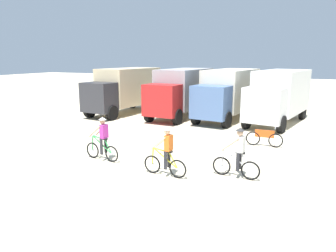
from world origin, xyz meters
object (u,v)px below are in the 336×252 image
at_px(box_truck_white_box, 279,94).
at_px(cyclist_cowboy_hat, 166,153).
at_px(cyclist_near_camera, 238,155).
at_px(box_truck_grey_hauler, 181,90).
at_px(box_truck_cream_rv, 228,92).
at_px(bicycle_spare, 264,138).
at_px(cyclist_orange_shirt, 103,140).
at_px(box_truck_tan_camper, 125,88).

xyz_separation_m(box_truck_white_box, cyclist_cowboy_hat, (-2.57, -11.62, -1.03)).
bearing_deg(cyclist_near_camera, box_truck_grey_hauler, 121.54).
bearing_deg(box_truck_white_box, cyclist_cowboy_hat, -102.47).
xyz_separation_m(box_truck_cream_rv, cyclist_cowboy_hat, (0.72, -11.59, -1.03)).
bearing_deg(box_truck_grey_hauler, bicycle_spare, -40.91).
bearing_deg(cyclist_cowboy_hat, cyclist_orange_shirt, 169.88).
xyz_separation_m(cyclist_orange_shirt, cyclist_cowboy_hat, (3.13, -0.56, 0.00)).
height_order(box_truck_grey_hauler, cyclist_orange_shirt, box_truck_grey_hauler).
distance_m(box_truck_tan_camper, box_truck_white_box, 11.01).
xyz_separation_m(box_truck_tan_camper, box_truck_cream_rv, (7.69, 0.79, 0.00)).
relative_size(box_truck_tan_camper, box_truck_grey_hauler, 1.01).
height_order(box_truck_tan_camper, box_truck_white_box, same).
bearing_deg(box_truck_cream_rv, box_truck_grey_hauler, -173.82).
bearing_deg(box_truck_cream_rv, cyclist_near_camera, -73.95).
bearing_deg(cyclist_cowboy_hat, box_truck_grey_hauler, 109.56).
relative_size(cyclist_cowboy_hat, bicycle_spare, 1.05).
xyz_separation_m(cyclist_cowboy_hat, bicycle_spare, (2.63, 5.50, -0.45)).
relative_size(box_truck_grey_hauler, bicycle_spare, 3.97).
distance_m(box_truck_tan_camper, cyclist_near_camera, 14.68).
bearing_deg(cyclist_cowboy_hat, box_truck_white_box, 77.53).
xyz_separation_m(box_truck_cream_rv, cyclist_near_camera, (3.08, -10.71, -1.03)).
bearing_deg(box_truck_cream_rv, box_truck_tan_camper, -174.11).
distance_m(box_truck_white_box, cyclist_cowboy_hat, 11.95).
bearing_deg(box_truck_grey_hauler, box_truck_cream_rv, 6.18).
distance_m(cyclist_orange_shirt, cyclist_cowboy_hat, 3.18).
bearing_deg(cyclist_near_camera, box_truck_white_box, 88.92).
distance_m(cyclist_orange_shirt, bicycle_spare, 7.60).
bearing_deg(bicycle_spare, box_truck_tan_camper, 154.36).
height_order(box_truck_cream_rv, cyclist_near_camera, box_truck_cream_rv).
bearing_deg(cyclist_orange_shirt, box_truck_white_box, 62.73).
height_order(cyclist_cowboy_hat, bicycle_spare, cyclist_cowboy_hat).
distance_m(box_truck_tan_camper, cyclist_cowboy_hat, 13.72).
relative_size(cyclist_near_camera, bicycle_spare, 1.05).
relative_size(box_truck_tan_camper, cyclist_orange_shirt, 3.82).
xyz_separation_m(cyclist_orange_shirt, cyclist_near_camera, (5.50, 0.32, 0.00)).
bearing_deg(bicycle_spare, cyclist_orange_shirt, -139.37).
height_order(box_truck_grey_hauler, cyclist_near_camera, box_truck_grey_hauler).
bearing_deg(cyclist_orange_shirt, box_truck_tan_camper, 117.26).
bearing_deg(cyclist_orange_shirt, box_truck_grey_hauler, 94.60).
height_order(cyclist_orange_shirt, bicycle_spare, cyclist_orange_shirt).
bearing_deg(box_truck_white_box, bicycle_spare, -89.46).
height_order(box_truck_cream_rv, box_truck_white_box, same).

